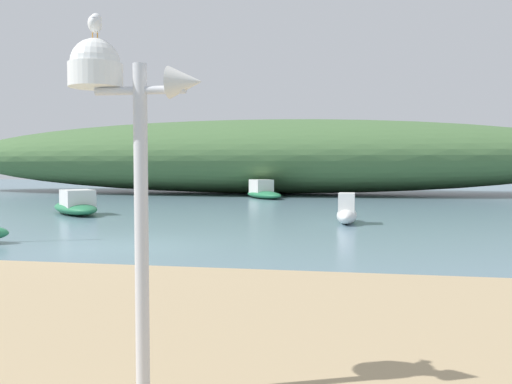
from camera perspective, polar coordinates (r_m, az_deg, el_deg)
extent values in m
plane|color=slate|center=(15.32, -13.85, -5.56)|extent=(120.00, 120.00, 0.00)
ellipsoid|color=#476B3D|center=(42.47, 0.54, 3.72)|extent=(51.50, 12.78, 5.67)
cylinder|color=silver|center=(4.79, -11.87, -4.25)|extent=(0.12, 0.12, 2.89)
cylinder|color=silver|center=(4.79, -12.03, 10.35)|extent=(0.80, 0.07, 0.07)
cylinder|color=white|center=(4.98, -16.42, 11.60)|extent=(0.46, 0.46, 0.20)
sphere|color=white|center=(4.99, -16.44, 12.75)|extent=(0.43, 0.43, 0.43)
cone|color=silver|center=(4.67, -7.38, 11.34)|extent=(0.29, 0.27, 0.27)
cylinder|color=orange|center=(5.04, -16.71, 15.40)|extent=(0.01, 0.01, 0.05)
cylinder|color=orange|center=(5.04, -16.24, 15.42)|extent=(0.01, 0.01, 0.05)
ellipsoid|color=white|center=(5.06, -16.49, 16.47)|extent=(0.20, 0.28, 0.14)
ellipsoid|color=#9EA0A8|center=(5.07, -16.50, 16.74)|extent=(0.17, 0.26, 0.05)
sphere|color=white|center=(5.19, -16.36, 16.96)|extent=(0.10, 0.10, 0.10)
cone|color=gold|center=(5.25, -16.27, 16.69)|extent=(0.05, 0.06, 0.03)
ellipsoid|color=#287A4C|center=(35.74, 0.83, -0.27)|extent=(3.56, 4.22, 0.50)
cube|color=silver|center=(36.09, 0.55, 0.59)|extent=(1.78, 1.85, 0.90)
ellipsoid|color=#287A4C|center=(25.70, -18.38, -1.60)|extent=(4.05, 4.16, 0.56)
cube|color=silver|center=(25.26, -18.15, -0.63)|extent=(1.92, 1.93, 0.75)
ellipsoid|color=white|center=(20.89, 9.47, -2.41)|extent=(0.78, 2.46, 0.63)
cube|color=silver|center=(20.61, 9.45, -1.16)|extent=(0.61, 0.87, 0.76)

